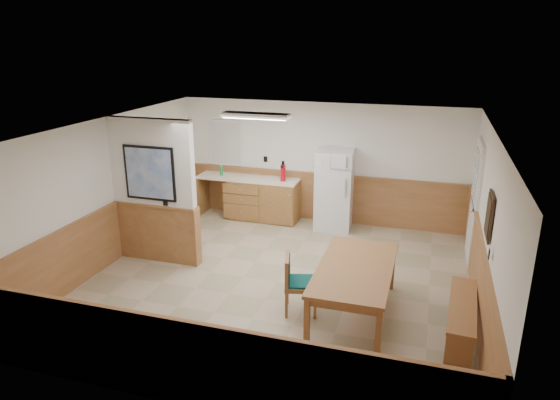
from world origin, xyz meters
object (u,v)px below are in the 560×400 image
(dining_chair, at_px, (295,279))
(soap_bottle, at_px, (221,171))
(fire_extinguisher, at_px, (283,172))
(refrigerator, at_px, (334,190))
(dining_bench, at_px, (462,311))
(dining_table, at_px, (355,273))

(dining_chair, height_order, soap_bottle, soap_bottle)
(dining_chair, xyz_separation_m, fire_extinguisher, (-1.20, 3.41, 0.59))
(soap_bottle, bearing_deg, fire_extinguisher, -1.13)
(dining_chair, bearing_deg, soap_bottle, 112.51)
(refrigerator, relative_size, dining_chair, 1.92)
(fire_extinguisher, height_order, soap_bottle, fire_extinguisher)
(dining_bench, bearing_deg, soap_bottle, 149.03)
(dining_table, xyz_separation_m, dining_bench, (1.43, -0.05, -0.32))
(dining_bench, xyz_separation_m, fire_extinguisher, (-3.46, 3.33, 0.74))
(refrigerator, bearing_deg, dining_chair, -91.27)
(fire_extinguisher, relative_size, soap_bottle, 2.05)
(dining_bench, xyz_separation_m, soap_bottle, (-4.86, 3.36, 0.66))
(refrigerator, xyz_separation_m, dining_chair, (0.12, -3.40, -0.32))
(refrigerator, relative_size, dining_bench, 1.03)
(dining_table, height_order, dining_chair, dining_chair)
(dining_table, xyz_separation_m, fire_extinguisher, (-2.03, 3.29, 0.42))
(refrigerator, height_order, dining_table, refrigerator)
(fire_extinguisher, bearing_deg, dining_bench, -53.14)
(dining_chair, bearing_deg, dining_bench, -12.51)
(dining_chair, relative_size, soap_bottle, 4.11)
(dining_table, height_order, soap_bottle, soap_bottle)
(dining_table, relative_size, fire_extinguisher, 4.75)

